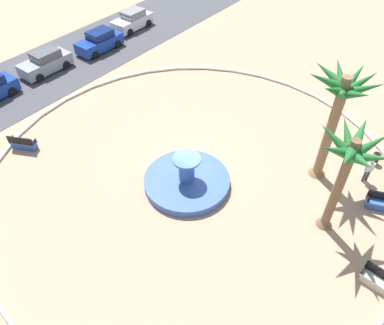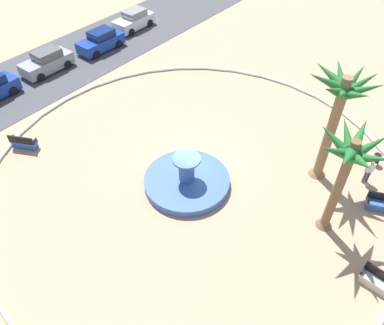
% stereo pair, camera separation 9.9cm
% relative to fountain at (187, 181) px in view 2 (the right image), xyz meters
% --- Properties ---
extents(ground_plane, '(80.00, 80.00, 0.00)m').
position_rel_fountain_xyz_m(ground_plane, '(1.03, 0.29, -0.29)').
color(ground_plane, tan).
extents(plaza_curb, '(23.24, 23.24, 0.20)m').
position_rel_fountain_xyz_m(plaza_curb, '(1.03, 0.29, -0.19)').
color(plaza_curb, silver).
rests_on(plaza_curb, ground).
extents(street_asphalt, '(48.00, 8.00, 0.03)m').
position_rel_fountain_xyz_m(street_asphalt, '(1.03, 16.32, -0.28)').
color(street_asphalt, '#424247').
rests_on(street_asphalt, ground).
extents(fountain, '(4.72, 4.72, 1.96)m').
position_rel_fountain_xyz_m(fountain, '(0.00, 0.00, 0.00)').
color(fountain, '#38569E').
rests_on(fountain, ground).
extents(palm_tree_near_fountain, '(3.58, 3.39, 5.77)m').
position_rel_fountain_xyz_m(palm_tree_near_fountain, '(2.08, -7.12, 4.12)').
color(palm_tree_near_fountain, brown).
rests_on(palm_tree_near_fountain, ground).
extents(palm_tree_by_curb, '(3.54, 3.62, 6.53)m').
position_rel_fountain_xyz_m(palm_tree_by_curb, '(5.23, -5.28, 4.57)').
color(palm_tree_by_curb, brown).
rests_on(palm_tree_by_curb, ground).
extents(bench_east, '(1.17, 1.65, 1.00)m').
position_rel_fountain_xyz_m(bench_east, '(-3.76, 9.66, 0.05)').
color(bench_east, '#335BA8').
rests_on(bench_east, ground).
extents(bench_west, '(1.07, 1.67, 1.00)m').
position_rel_fountain_xyz_m(bench_west, '(4.85, -8.97, 0.05)').
color(bench_west, '#335BA8').
rests_on(bench_west, ground).
extents(bench_north, '(0.61, 1.63, 1.00)m').
position_rel_fountain_xyz_m(bench_north, '(0.34, -10.34, 0.05)').
color(bench_north, beige).
rests_on(bench_north, ground).
extents(trash_bin, '(0.46, 0.46, 0.73)m').
position_rel_fountain_xyz_m(trash_bin, '(8.09, -7.57, 0.09)').
color(trash_bin, black).
rests_on(trash_bin, ground).
extents(person_cyclist_helmet, '(0.37, 0.43, 1.60)m').
position_rel_fountain_xyz_m(person_cyclist_helmet, '(6.30, -7.63, 0.60)').
color(person_cyclist_helmet, '#33333D').
rests_on(person_cyclist_helmet, ground).
extents(parked_car_second, '(4.01, 1.94, 1.67)m').
position_rel_fountain_xyz_m(parked_car_second, '(2.75, 16.20, 0.49)').
color(parked_car_second, gray).
rests_on(parked_car_second, ground).
extents(parked_car_third, '(4.03, 1.97, 1.67)m').
position_rel_fountain_xyz_m(parked_car_third, '(7.73, 15.59, 0.49)').
color(parked_car_third, navy).
rests_on(parked_car_third, ground).
extents(parked_car_rightmost, '(4.02, 1.96, 1.67)m').
position_rel_fountain_xyz_m(parked_car_rightmost, '(12.48, 16.41, 0.49)').
color(parked_car_rightmost, silver).
rests_on(parked_car_rightmost, ground).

